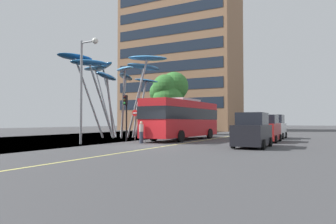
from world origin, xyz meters
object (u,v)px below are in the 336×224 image
object	(u,v)px
leaf_sculpture	(117,73)
pedestrian	(141,132)
traffic_light_kerb_far	(161,111)
car_parked_near	(252,131)
traffic_light_kerb_near	(126,108)
car_parked_mid	(266,129)
red_bus	(183,117)
car_parked_far	(274,127)
street_lamp	(85,77)
no_entry_sign	(135,120)

from	to	relation	value
leaf_sculpture	pedestrian	xyz separation A→B (m)	(6.92, -6.17, -5.90)
traffic_light_kerb_far	car_parked_near	xyz separation A→B (m)	(10.06, -6.26, -1.68)
traffic_light_kerb_near	car_parked_mid	bearing A→B (deg)	26.46
red_bus	car_parked_far	bearing A→B (deg)	41.16
leaf_sculpture	street_lamp	size ratio (longest dim) A/B	1.47
red_bus	traffic_light_kerb_near	world-z (taller)	traffic_light_kerb_near
no_entry_sign	car_parked_mid	bearing A→B (deg)	13.92
traffic_light_kerb_far	no_entry_sign	bearing A→B (deg)	-106.67
traffic_light_kerb_near	traffic_light_kerb_far	world-z (taller)	traffic_light_kerb_near
traffic_light_kerb_far	pedestrian	distance (m)	6.92
car_parked_far	street_lamp	size ratio (longest dim) A/B	0.54
traffic_light_kerb_far	street_lamp	bearing A→B (deg)	-98.74
no_entry_sign	car_parked_far	bearing A→B (deg)	37.54
leaf_sculpture	pedestrian	distance (m)	10.99
car_parked_near	no_entry_sign	world-z (taller)	no_entry_sign
car_parked_mid	street_lamp	world-z (taller)	street_lamp
leaf_sculpture	no_entry_sign	distance (m)	7.08
car_parked_near	car_parked_far	xyz separation A→B (m)	(-0.30, 11.36, 0.04)
red_bus	no_entry_sign	xyz separation A→B (m)	(-3.72, -2.12, -0.21)
traffic_light_kerb_near	car_parked_mid	distance (m)	11.54
red_bus	leaf_sculpture	bearing A→B (deg)	174.57
street_lamp	car_parked_far	bearing A→B (deg)	51.79
traffic_light_kerb_far	street_lamp	xyz separation A→B (m)	(-1.39, -9.07, 2.18)
car_parked_mid	car_parked_far	distance (m)	5.52
car_parked_mid	car_parked_far	size ratio (longest dim) A/B	1.00
street_lamp	red_bus	bearing A→B (deg)	62.63
car_parked_near	pedestrian	world-z (taller)	car_parked_near
car_parked_near	car_parked_mid	distance (m)	5.84
street_lamp	no_entry_sign	distance (m)	6.72
car_parked_near	street_lamp	distance (m)	12.41
red_bus	street_lamp	size ratio (longest dim) A/B	1.38
traffic_light_kerb_near	car_parked_far	world-z (taller)	traffic_light_kerb_near
traffic_light_kerb_near	car_parked_far	xyz separation A→B (m)	(10.02, 10.60, -1.67)
traffic_light_kerb_near	car_parked_near	world-z (taller)	traffic_light_kerb_near
traffic_light_kerb_near	traffic_light_kerb_far	bearing A→B (deg)	87.28
car_parked_far	pedestrian	bearing A→B (deg)	-124.61
red_bus	traffic_light_kerb_near	xyz separation A→B (m)	(-3.05, -4.51, 0.73)
car_parked_mid	street_lamp	distance (m)	14.78
car_parked_far	pedestrian	xyz separation A→B (m)	(-7.94, -11.51, -0.23)
car_parked_mid	pedestrian	bearing A→B (deg)	-143.64
car_parked_far	leaf_sculpture	bearing A→B (deg)	-160.22
traffic_light_kerb_far	car_parked_far	bearing A→B (deg)	27.57
leaf_sculpture	traffic_light_kerb_far	xyz separation A→B (m)	(5.11, 0.25, -4.03)
leaf_sculpture	car_parked_near	distance (m)	17.29
leaf_sculpture	traffic_light_kerb_far	distance (m)	6.51
leaf_sculpture	no_entry_sign	world-z (taller)	leaf_sculpture
red_bus	pedestrian	bearing A→B (deg)	-100.16
pedestrian	no_entry_sign	bearing A→B (deg)	129.83
pedestrian	traffic_light_kerb_far	bearing A→B (deg)	105.78
car_parked_mid	pedestrian	distance (m)	10.11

